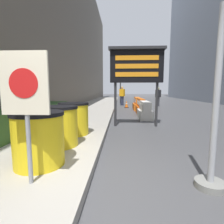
# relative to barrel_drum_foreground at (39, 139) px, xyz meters

# --- Properties ---
(ground_plane) EXTENTS (120.00, 120.00, 0.00)m
(ground_plane) POSITION_rel_barrel_drum_foreground_xyz_m (0.93, -0.46, -0.62)
(ground_plane) COLOR #474749
(building_left_facade) EXTENTS (0.40, 50.40, 14.56)m
(building_left_facade) POSITION_rel_barrel_drum_foreground_xyz_m (-2.55, 9.34, 6.66)
(building_left_facade) COLOR #706656
(building_left_facade) RESTS_ON ground_plane
(hedge_strip) EXTENTS (0.90, 5.96, 0.73)m
(hedge_strip) POSITION_rel_barrel_drum_foreground_xyz_m (-1.75, 2.83, -0.10)
(hedge_strip) COLOR #335628
(hedge_strip) RESTS_ON sidewalk_left
(barrel_drum_foreground) EXTENTS (0.87, 0.87, 0.93)m
(barrel_drum_foreground) POSITION_rel_barrel_drum_foreground_xyz_m (0.00, 0.00, 0.00)
(barrel_drum_foreground) COLOR yellow
(barrel_drum_foreground) RESTS_ON sidewalk_left
(barrel_drum_middle) EXTENTS (0.87, 0.87, 0.93)m
(barrel_drum_middle) POSITION_rel_barrel_drum_foreground_xyz_m (-0.02, 1.06, 0.00)
(barrel_drum_middle) COLOR yellow
(barrel_drum_middle) RESTS_ON sidewalk_left
(barrel_drum_back) EXTENTS (0.87, 0.87, 0.93)m
(barrel_drum_back) POSITION_rel_barrel_drum_foreground_xyz_m (0.03, 2.12, 0.00)
(barrel_drum_back) COLOR yellow
(barrel_drum_back) RESTS_ON sidewalk_left
(warning_sign) EXTENTS (0.64, 0.08, 1.78)m
(warning_sign) POSITION_rel_barrel_drum_foreground_xyz_m (0.15, -0.61, 0.78)
(warning_sign) COLOR gray
(warning_sign) RESTS_ON sidewalk_left
(message_board) EXTENTS (2.16, 0.36, 3.06)m
(message_board) POSITION_rel_barrel_drum_foreground_xyz_m (2.00, 4.11, 1.72)
(message_board) COLOR #28282B
(message_board) RESTS_ON ground_plane
(jersey_barrier_white) EXTENTS (0.63, 1.63, 0.88)m
(jersey_barrier_white) POSITION_rel_barrel_drum_foreground_xyz_m (2.63, 5.97, -0.24)
(jersey_barrier_white) COLOR silver
(jersey_barrier_white) RESTS_ON ground_plane
(jersey_barrier_orange_far) EXTENTS (0.50, 1.67, 0.92)m
(jersey_barrier_orange_far) POSITION_rel_barrel_drum_foreground_xyz_m (2.63, 7.81, -0.22)
(jersey_barrier_orange_far) COLOR orange
(jersey_barrier_orange_far) RESTS_ON ground_plane
(jersey_barrier_orange_near) EXTENTS (0.59, 1.78, 0.91)m
(jersey_barrier_orange_near) POSITION_rel_barrel_drum_foreground_xyz_m (2.63, 9.99, -0.22)
(jersey_barrier_orange_near) COLOR orange
(jersey_barrier_orange_near) RESTS_ON ground_plane
(traffic_cone_near) EXTENTS (0.33, 0.33, 0.59)m
(traffic_cone_near) POSITION_rel_barrel_drum_foreground_xyz_m (1.88, 11.49, -0.34)
(traffic_cone_near) COLOR black
(traffic_cone_near) RESTS_ON ground_plane
(traffic_light_near_curb) EXTENTS (0.28, 0.45, 3.92)m
(traffic_light_near_curb) POSITION_rel_barrel_drum_foreground_xyz_m (1.37, 16.14, 2.22)
(traffic_light_near_curb) COLOR #2D2D30
(traffic_light_near_curb) RESTS_ON ground_plane
(pedestrian_worker) EXTENTS (0.54, 0.48, 1.78)m
(pedestrian_worker) POSITION_rel_barrel_drum_foreground_xyz_m (1.54, 13.74, 0.42)
(pedestrian_worker) COLOR #23283D
(pedestrian_worker) RESTS_ON ground_plane
(pedestrian_passerby) EXTENTS (0.49, 0.36, 1.67)m
(pedestrian_passerby) POSITION_rel_barrel_drum_foreground_xyz_m (4.75, 13.03, 0.36)
(pedestrian_passerby) COLOR #333338
(pedestrian_passerby) RESTS_ON ground_plane
(steel_pole_right) EXTENTS (0.44, 0.44, 2.59)m
(steel_pole_right) POSITION_rel_barrel_drum_foreground_xyz_m (2.74, -0.32, 0.09)
(steel_pole_right) COLOR gray
(steel_pole_right) RESTS_ON ground_plane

